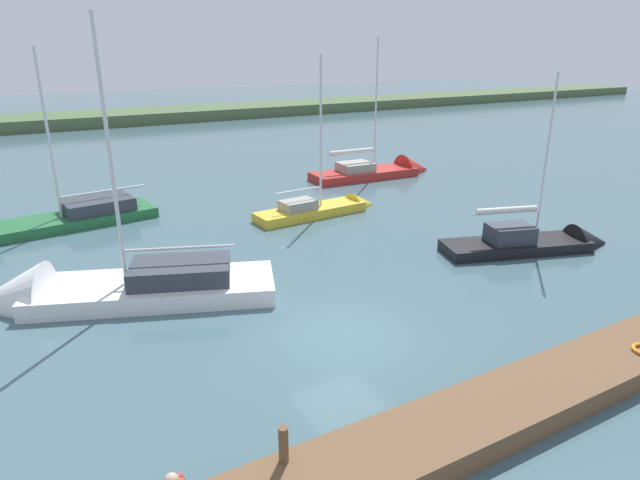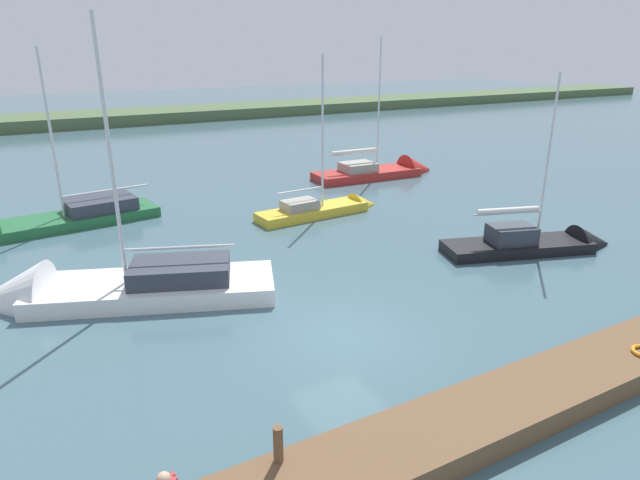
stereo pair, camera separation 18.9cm
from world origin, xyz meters
TOP-DOWN VIEW (x-y plane):
  - ground_plane at (0.00, 0.00)m, footprint 200.00×200.00m
  - far_shoreline at (0.00, -52.73)m, footprint 180.00×8.00m
  - dock_pier at (0.00, 5.13)m, footprint 27.12×1.91m
  - mooring_post_near at (4.07, 4.46)m, footprint 0.19×0.19m
  - sailboat_near_dock at (-5.74, -11.03)m, footprint 7.03×2.06m
  - sailboat_behind_pier at (5.94, -5.93)m, footprint 10.21×6.06m
  - sailboat_far_left at (7.36, -15.11)m, footprint 9.46×3.65m
  - sailboat_far_right at (-13.53, -16.62)m, footprint 8.71×2.66m
  - sailboat_mid_channel at (-11.06, -2.04)m, footprint 7.62×3.98m

SIDE VIEW (x-z plane):
  - ground_plane at x=0.00m, z-range 0.00..0.00m
  - far_shoreline at x=0.00m, z-range -1.20..1.20m
  - sailboat_near_dock at x=-5.74m, z-range -4.16..4.35m
  - sailboat_mid_channel at x=-11.06m, z-range -3.83..4.19m
  - sailboat_far_right at x=-13.53m, z-range -4.65..5.01m
  - sailboat_far_left at x=7.36m, z-range -4.41..4.81m
  - sailboat_behind_pier at x=5.94m, z-range -4.92..5.35m
  - dock_pier at x=0.00m, z-range 0.00..0.57m
  - mooring_post_near at x=4.07m, z-range 0.57..1.34m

